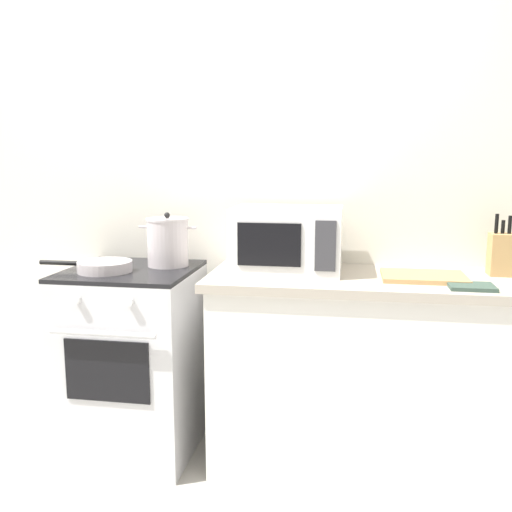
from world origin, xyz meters
TOP-DOWN VIEW (x-y plane):
  - back_wall at (0.30, 0.97)m, footprint 4.40×0.10m
  - lower_cabinet_right at (0.90, 0.62)m, footprint 1.64×0.56m
  - countertop_right at (0.90, 0.62)m, footprint 1.70×0.60m
  - stove at (-0.35, 0.60)m, footprint 0.60×0.64m
  - stock_pot at (-0.19, 0.71)m, footprint 0.29×0.21m
  - frying_pan at (-0.44, 0.51)m, footprint 0.45×0.25m
  - microwave at (0.40, 0.68)m, footprint 0.50×0.37m
  - cutting_board at (1.01, 0.60)m, footprint 0.36×0.26m
  - knife_block at (1.37, 0.74)m, footprint 0.13×0.10m
  - oven_mitt at (1.18, 0.44)m, footprint 0.18×0.14m

SIDE VIEW (x-z plane):
  - lower_cabinet_right at x=0.90m, z-range 0.00..0.88m
  - stove at x=-0.35m, z-range 0.00..0.92m
  - countertop_right at x=0.90m, z-range 0.88..0.92m
  - oven_mitt at x=1.18m, z-range 0.92..0.94m
  - cutting_board at x=1.01m, z-range 0.92..0.94m
  - frying_pan at x=-0.44m, z-range 0.92..0.97m
  - knife_block at x=1.37m, z-range 0.88..1.16m
  - stock_pot at x=-0.19m, z-range 0.91..1.17m
  - microwave at x=0.40m, z-range 0.92..1.22m
  - back_wall at x=0.30m, z-range 0.00..2.50m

